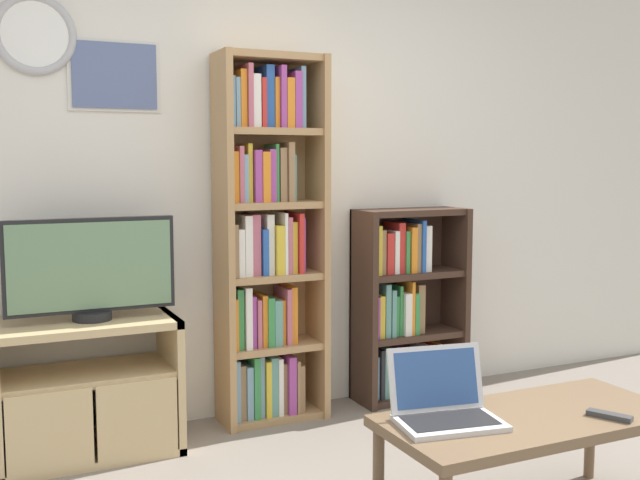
% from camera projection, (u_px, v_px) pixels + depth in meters
% --- Properties ---
extents(wall_back, '(6.73, 0.09, 2.60)m').
position_uv_depth(wall_back, '(245.00, 174.00, 4.01)').
color(wall_back, silver).
rests_on(wall_back, ground_plane).
extents(tv_stand, '(0.82, 0.44, 0.64)m').
position_uv_depth(tv_stand, '(88.00, 388.00, 3.48)').
color(tv_stand, tan).
rests_on(tv_stand, ground_plane).
extents(television, '(0.76, 0.18, 0.48)m').
position_uv_depth(television, '(91.00, 268.00, 3.44)').
color(television, black).
rests_on(television, tv_stand).
extents(bookshelf_tall, '(0.56, 0.27, 1.92)m').
position_uv_depth(bookshelf_tall, '(266.00, 245.00, 3.92)').
color(bookshelf_tall, tan).
rests_on(bookshelf_tall, ground_plane).
extents(bookshelf_short, '(0.65, 0.28, 1.10)m').
position_uv_depth(bookshelf_short, '(402.00, 309.00, 4.31)').
color(bookshelf_short, '#3D281E').
rests_on(bookshelf_short, ground_plane).
extents(coffee_table, '(1.14, 0.52, 0.43)m').
position_uv_depth(coffee_table, '(530.00, 426.00, 2.81)').
color(coffee_table, brown).
rests_on(coffee_table, ground_plane).
extents(laptop, '(0.41, 0.34, 0.26)m').
position_uv_depth(laptop, '(444.00, 404.00, 2.73)').
color(laptop, silver).
rests_on(laptop, coffee_table).
extents(remote_near_laptop, '(0.11, 0.16, 0.02)m').
position_uv_depth(remote_near_laptop, '(609.00, 416.00, 2.76)').
color(remote_near_laptop, '#38383A').
rests_on(remote_near_laptop, coffee_table).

